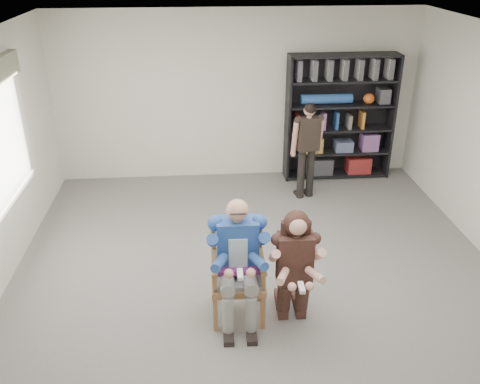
{
  "coord_description": "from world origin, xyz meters",
  "views": [
    {
      "loc": [
        -0.65,
        -4.72,
        3.65
      ],
      "look_at": [
        -0.2,
        0.6,
        1.05
      ],
      "focal_mm": 38.0,
      "sensor_mm": 36.0,
      "label": 1
    }
  ],
  "objects_px": {
    "seated_man": "(238,261)",
    "kneeling_woman": "(295,270)",
    "bookshelf": "(340,118)",
    "standing_man": "(307,152)",
    "armchair": "(238,274)"
  },
  "relations": [
    {
      "from": "seated_man",
      "to": "kneeling_woman",
      "type": "bearing_deg",
      "value": -10.31
    },
    {
      "from": "bookshelf",
      "to": "standing_man",
      "type": "height_order",
      "value": "bookshelf"
    },
    {
      "from": "kneeling_woman",
      "to": "bookshelf",
      "type": "bearing_deg",
      "value": 70.44
    },
    {
      "from": "armchair",
      "to": "kneeling_woman",
      "type": "xyz_separation_m",
      "value": [
        0.58,
        -0.12,
        0.1
      ]
    },
    {
      "from": "kneeling_woman",
      "to": "bookshelf",
      "type": "xyz_separation_m",
      "value": [
        1.42,
        3.71,
        0.41
      ]
    },
    {
      "from": "armchair",
      "to": "standing_man",
      "type": "distance_m",
      "value": 3.11
    },
    {
      "from": "seated_man",
      "to": "bookshelf",
      "type": "distance_m",
      "value": 4.12
    },
    {
      "from": "armchair",
      "to": "bookshelf",
      "type": "relative_size",
      "value": 0.51
    },
    {
      "from": "armchair",
      "to": "seated_man",
      "type": "distance_m",
      "value": 0.16
    },
    {
      "from": "armchair",
      "to": "bookshelf",
      "type": "bearing_deg",
      "value": 62.26
    },
    {
      "from": "armchair",
      "to": "kneeling_woman",
      "type": "bearing_deg",
      "value": -10.31
    },
    {
      "from": "armchair",
      "to": "standing_man",
      "type": "bearing_deg",
      "value": 66.53
    },
    {
      "from": "armchair",
      "to": "seated_man",
      "type": "relative_size",
      "value": 0.77
    },
    {
      "from": "armchair",
      "to": "bookshelf",
      "type": "height_order",
      "value": "bookshelf"
    },
    {
      "from": "seated_man",
      "to": "standing_man",
      "type": "relative_size",
      "value": 0.9
    }
  ]
}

